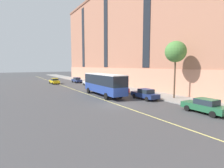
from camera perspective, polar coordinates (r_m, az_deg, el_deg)
The scene contains 13 objects.
ground_plane at distance 22.34m, azimuth 1.30°, elevation -6.81°, with size 260.00×260.00×0.00m, color #424244.
sidewalk at distance 30.63m, azimuth 13.69°, elevation -3.35°, with size 5.42×160.00×0.15m, color gray.
apartment_facade at distance 36.26m, azimuth 28.22°, elevation 18.84°, with size 15.20×110.00×26.92m.
city_bus at distance 28.76m, azimuth -2.73°, elevation 0.28°, with size 3.02×10.88×3.61m.
parked_car_red_1 at distance 32.12m, azimuth 2.24°, elevation -1.48°, with size 2.07×4.64×1.56m.
parked_car_navy_2 at distance 26.33m, azimuth 10.75°, elevation -3.22°, with size 2.00×4.61×1.56m.
parked_car_white_4 at distance 43.88m, azimuth -7.37°, elevation 0.48°, with size 1.97×4.58×1.56m.
parked_car_green_5 at distance 20.70m, azimuth 28.04°, elevation -6.32°, with size 2.01×4.62×1.56m.
parked_car_champagne_6 at distance 37.63m, azimuth -3.46°, elevation -0.39°, with size 2.01×4.45×1.56m.
parked_car_navy_7 at distance 52.43m, azimuth -11.44°, elevation 1.30°, with size 1.94×4.73×1.56m.
taxi_cab at distance 50.45m, azimuth -18.28°, elevation 0.93°, with size 2.06×4.66×1.56m.
street_tree_mid_block at distance 27.53m, azimuth 20.06°, elevation 9.80°, with size 3.09×3.09×8.39m.
lane_centerline at distance 24.97m, azimuth -1.99°, elevation -5.44°, with size 0.16×140.00×0.01m, color #E0D66B.
Camera 1 is at (-11.70, -18.38, 4.93)m, focal length 28.00 mm.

